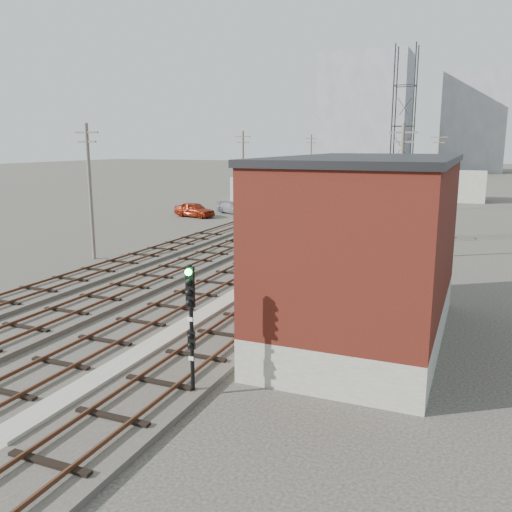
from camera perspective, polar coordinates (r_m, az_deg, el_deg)
The scene contains 23 objects.
ground at distance 70.40m, azimuth 13.11°, elevation 5.19°, with size 320.00×320.00×0.00m, color #282621.
track_right at distance 49.45m, azimuth 11.84°, elevation 2.69°, with size 3.20×90.00×0.39m.
track_mid_right at distance 50.34m, azimuth 7.36°, elevation 3.00°, with size 3.20×90.00×0.39m.
track_mid_left at distance 51.52m, azimuth 3.07°, elevation 3.28°, with size 3.20×90.00×0.39m.
track_left at distance 52.97m, azimuth -1.02°, elevation 3.53°, with size 3.20×90.00×0.39m.
platform_curb at distance 26.63m, azimuth -2.85°, elevation -4.77°, with size 0.90×28.00×0.26m, color gray.
brick_building at distance 21.79m, azimuth 11.58°, elevation 0.75°, with size 6.54×12.20×7.22m.
lattice_tower at distance 44.44m, azimuth 15.11°, elevation 11.12°, with size 1.60×1.60×15.00m.
utility_pole_left_a at distance 37.79m, azimuth -17.07°, elevation 6.85°, with size 1.80×0.24×9.00m.
utility_pole_left_b at distance 59.20m, azimuth -1.38°, elevation 8.96°, with size 1.80×0.24×9.00m.
utility_pole_left_c at distance 82.65m, azimuth 5.78°, elevation 9.71°, with size 1.80×0.24×9.00m.
utility_pole_right_a at distance 37.48m, azimuth 14.95°, elevation 6.93°, with size 1.80×0.24×9.00m.
utility_pole_right_b at distance 67.28m, azimuth 18.53°, elevation 8.70°, with size 1.80×0.24×9.00m.
apartment_left at distance 147.20m, azimuth 11.37°, elevation 14.40°, with size 22.00×14.00×30.00m, color gray.
apartment_right at distance 159.15m, azimuth 21.90°, elevation 12.87°, with size 16.00×12.00×26.00m, color gray.
shed_left at distance 74.56m, azimuth 0.87°, elevation 7.08°, with size 8.00×5.00×3.20m, color gray.
shed_right at distance 79.27m, azimuth 20.88°, elevation 6.89°, with size 6.00×6.00×4.00m, color gray.
signal_mast at distance 16.57m, azimuth -6.88°, elevation -6.68°, with size 0.40×0.41×4.19m.
switch_stand at distance 54.01m, azimuth 3.34°, elevation 4.29°, with size 0.41×0.41×1.45m.
site_trailer at distance 56.58m, azimuth 4.24°, elevation 5.12°, with size 5.95×3.59×2.34m.
car_red at distance 58.14m, azimuth -6.50°, elevation 4.87°, with size 1.87×4.64×1.58m, color maroon.
car_silver at distance 64.84m, azimuth 1.30°, elevation 5.59°, with size 1.52×4.37×1.44m, color #9FA2A6.
car_grey at distance 60.71m, azimuth -2.43°, elevation 5.07°, with size 1.75×4.31×1.25m, color gray.
Camera 1 is at (11.52, -9.03, 7.71)m, focal length 38.00 mm.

